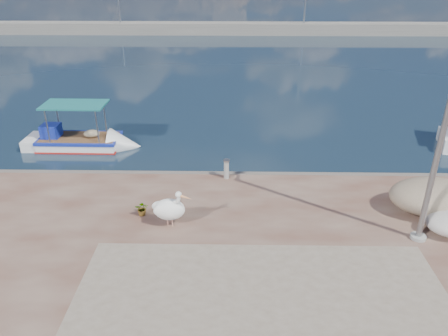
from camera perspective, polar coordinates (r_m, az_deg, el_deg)
ground at (r=12.42m, az=-0.34°, el=-13.22°), size 1400.00×1400.00×0.00m
breakwater at (r=50.13m, az=0.81°, el=17.77°), size 120.00×2.20×7.50m
boat_left at (r=20.86m, az=-18.40°, el=3.10°), size 4.96×1.71×2.38m
pelican at (r=13.10m, az=-7.09°, el=-5.33°), size 1.29×0.87×1.23m
lamp_post at (r=12.53m, az=26.65°, el=4.30°), size 0.44×0.96×7.00m
bollard_near at (r=15.82m, az=0.32°, el=-0.03°), size 0.24×0.24×0.74m
potted_plant at (r=13.93m, az=-10.62°, el=-5.22°), size 0.43×0.37×0.47m
net_pile_c at (r=15.22m, az=25.59°, el=-3.41°), size 2.68×1.91×1.05m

